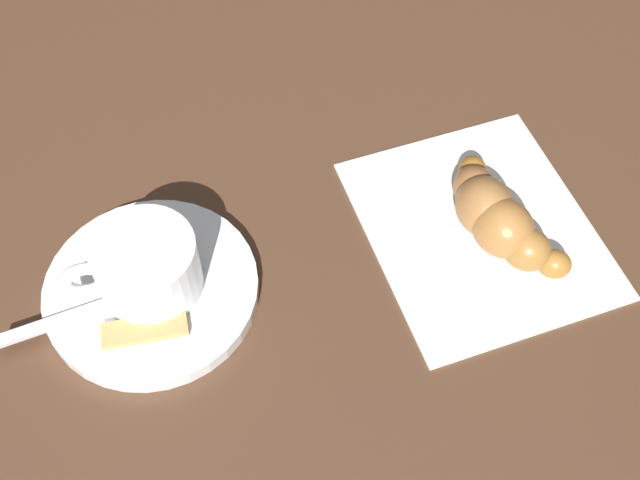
% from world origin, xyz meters
% --- Properties ---
extents(ground_plane, '(1.80, 1.80, 0.00)m').
position_xyz_m(ground_plane, '(0.00, 0.00, 0.00)').
color(ground_plane, '#4E3120').
extents(saucer, '(0.15, 0.15, 0.01)m').
position_xyz_m(saucer, '(0.13, -0.02, 0.01)').
color(saucer, white).
rests_on(saucer, ground).
extents(espresso_cup, '(0.09, 0.07, 0.05)m').
position_xyz_m(espresso_cup, '(0.13, -0.02, 0.03)').
color(espresso_cup, white).
rests_on(espresso_cup, saucer).
extents(teaspoon, '(0.14, 0.03, 0.01)m').
position_xyz_m(teaspoon, '(0.14, -0.01, 0.01)').
color(teaspoon, silver).
rests_on(teaspoon, saucer).
extents(sugar_packet, '(0.06, 0.02, 0.01)m').
position_xyz_m(sugar_packet, '(0.14, 0.02, 0.01)').
color(sugar_packet, tan).
rests_on(sugar_packet, saucer).
extents(napkin, '(0.17, 0.20, 0.00)m').
position_xyz_m(napkin, '(-0.11, -0.01, 0.00)').
color(napkin, white).
rests_on(napkin, ground).
extents(croissant, '(0.07, 0.12, 0.04)m').
position_xyz_m(croissant, '(-0.11, -0.00, 0.02)').
color(croissant, '#A06426').
rests_on(croissant, napkin).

